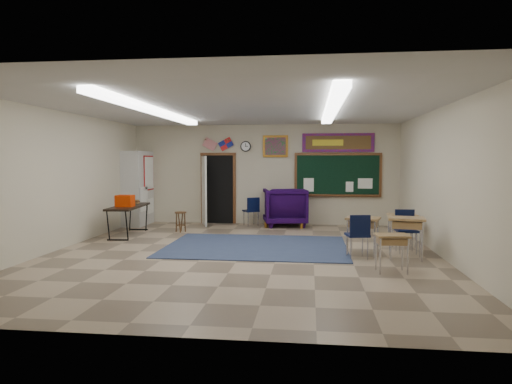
# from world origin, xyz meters

# --- Properties ---
(floor) EXTENTS (9.00, 9.00, 0.00)m
(floor) POSITION_xyz_m (0.00, 0.00, 0.00)
(floor) COLOR #9D876C
(floor) RESTS_ON ground
(back_wall) EXTENTS (8.00, 0.04, 3.00)m
(back_wall) POSITION_xyz_m (0.00, 4.50, 1.50)
(back_wall) COLOR beige
(back_wall) RESTS_ON floor
(front_wall) EXTENTS (8.00, 0.04, 3.00)m
(front_wall) POSITION_xyz_m (0.00, -4.50, 1.50)
(front_wall) COLOR beige
(front_wall) RESTS_ON floor
(left_wall) EXTENTS (0.04, 9.00, 3.00)m
(left_wall) POSITION_xyz_m (-4.00, 0.00, 1.50)
(left_wall) COLOR beige
(left_wall) RESTS_ON floor
(right_wall) EXTENTS (0.04, 9.00, 3.00)m
(right_wall) POSITION_xyz_m (4.00, 0.00, 1.50)
(right_wall) COLOR beige
(right_wall) RESTS_ON floor
(ceiling) EXTENTS (8.00, 9.00, 0.04)m
(ceiling) POSITION_xyz_m (0.00, 0.00, 3.00)
(ceiling) COLOR beige
(ceiling) RESTS_ON back_wall
(area_rug) EXTENTS (4.00, 3.00, 0.02)m
(area_rug) POSITION_xyz_m (0.20, 0.80, 0.01)
(area_rug) COLOR navy
(area_rug) RESTS_ON floor
(fluorescent_strips) EXTENTS (3.86, 6.00, 0.10)m
(fluorescent_strips) POSITION_xyz_m (0.00, 0.00, 2.94)
(fluorescent_strips) COLOR white
(fluorescent_strips) RESTS_ON ceiling
(doorway) EXTENTS (1.10, 0.89, 2.16)m
(doorway) POSITION_xyz_m (-1.50, 4.35, 1.06)
(doorway) COLOR black
(doorway) RESTS_ON back_wall
(chalkboard) EXTENTS (2.55, 0.14, 1.30)m
(chalkboard) POSITION_xyz_m (2.20, 4.46, 1.46)
(chalkboard) COLOR brown
(chalkboard) RESTS_ON back_wall
(bulletin_board) EXTENTS (2.10, 0.05, 0.55)m
(bulletin_board) POSITION_xyz_m (2.20, 4.47, 2.45)
(bulletin_board) COLOR red
(bulletin_board) RESTS_ON back_wall
(framed_art_print) EXTENTS (0.75, 0.05, 0.65)m
(framed_art_print) POSITION_xyz_m (0.35, 4.47, 2.35)
(framed_art_print) COLOR #955F1C
(framed_art_print) RESTS_ON back_wall
(wall_clock) EXTENTS (0.32, 0.05, 0.32)m
(wall_clock) POSITION_xyz_m (-0.55, 4.47, 2.35)
(wall_clock) COLOR black
(wall_clock) RESTS_ON back_wall
(wall_flags) EXTENTS (1.16, 0.06, 0.70)m
(wall_flags) POSITION_xyz_m (-1.40, 4.44, 2.48)
(wall_flags) COLOR red
(wall_flags) RESTS_ON back_wall
(storage_cabinet) EXTENTS (0.59, 1.25, 2.20)m
(storage_cabinet) POSITION_xyz_m (-3.71, 3.85, 1.10)
(storage_cabinet) COLOR beige
(storage_cabinet) RESTS_ON floor
(wingback_armchair) EXTENTS (1.41, 1.44, 1.12)m
(wingback_armchair) POSITION_xyz_m (0.65, 4.15, 0.56)
(wingback_armchair) COLOR black
(wingback_armchair) RESTS_ON floor
(student_chair_reading) EXTENTS (0.58, 0.58, 0.85)m
(student_chair_reading) POSITION_xyz_m (-0.34, 4.03, 0.42)
(student_chair_reading) COLOR black
(student_chair_reading) RESTS_ON floor
(student_chair_desk_a) EXTENTS (0.51, 0.51, 0.88)m
(student_chair_desk_a) POSITION_xyz_m (2.32, -0.15, 0.44)
(student_chair_desk_a) COLOR black
(student_chair_desk_a) RESTS_ON floor
(student_chair_desk_b) EXTENTS (0.46, 0.46, 0.89)m
(student_chair_desk_b) POSITION_xyz_m (3.39, 0.50, 0.45)
(student_chair_desk_b) COLOR black
(student_chair_desk_b) RESTS_ON floor
(student_desk_front_left) EXTENTS (0.76, 0.65, 0.78)m
(student_desk_front_left) POSITION_xyz_m (2.46, 0.17, 0.43)
(student_desk_front_left) COLOR #A4784C
(student_desk_front_left) RESTS_ON floor
(student_desk_front_right) EXTENTS (0.63, 0.49, 0.73)m
(student_desk_front_right) POSITION_xyz_m (3.46, 1.28, 0.41)
(student_desk_front_right) COLOR #A4784C
(student_desk_front_right) RESTS_ON floor
(student_desk_back_left) EXTENTS (0.58, 0.45, 0.66)m
(student_desk_back_left) POSITION_xyz_m (2.79, -1.25, 0.37)
(student_desk_back_left) COLOR #A4784C
(student_desk_back_left) RESTS_ON floor
(student_desk_back_right) EXTENTS (0.75, 0.60, 0.82)m
(student_desk_back_right) POSITION_xyz_m (3.26, -0.12, 0.46)
(student_desk_back_right) COLOR #A4784C
(student_desk_back_right) RESTS_ON floor
(folding_table) EXTENTS (0.75, 1.90, 1.06)m
(folding_table) POSITION_xyz_m (-3.25, 1.97, 0.42)
(folding_table) COLOR black
(folding_table) RESTS_ON floor
(wooden_stool) EXTENTS (0.31, 0.31, 0.55)m
(wooden_stool) POSITION_xyz_m (-2.07, 2.66, 0.28)
(wooden_stool) COLOR #4F2E17
(wooden_stool) RESTS_ON floor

